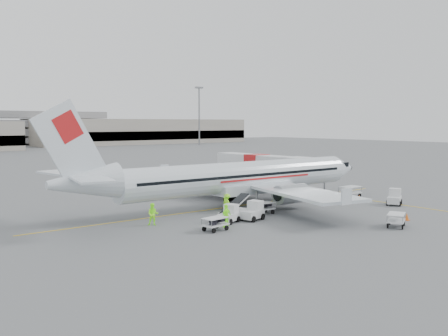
# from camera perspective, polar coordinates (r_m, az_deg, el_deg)

# --- Properties ---
(ground) EXTENTS (360.00, 360.00, 0.00)m
(ground) POSITION_cam_1_polar(r_m,az_deg,el_deg) (51.50, 1.39, -4.37)
(ground) COLOR #56595B
(stripe_lead) EXTENTS (44.00, 0.20, 0.01)m
(stripe_lead) POSITION_cam_1_polar(r_m,az_deg,el_deg) (51.50, 1.39, -4.37)
(stripe_lead) COLOR yellow
(stripe_lead) RESTS_ON ground
(stripe_cross) EXTENTS (0.20, 20.00, 0.01)m
(stripe_cross) POSITION_cam_1_polar(r_m,az_deg,el_deg) (56.58, 17.72, -3.75)
(stripe_cross) COLOR yellow
(stripe_cross) RESTS_ON ground
(terminal_east) EXTENTS (90.00, 26.00, 10.00)m
(terminal_east) POSITION_cam_1_polar(r_m,az_deg,el_deg) (210.66, -9.37, 4.16)
(terminal_east) COLOR gray
(terminal_east) RESTS_ON ground
(parking_garage) EXTENTS (62.00, 24.00, 14.00)m
(parking_garage) POSITION_cam_1_polar(r_m,az_deg,el_deg) (207.13, -22.42, 4.37)
(parking_garage) COLOR slate
(parking_garage) RESTS_ON ground
(mast_east) EXTENTS (3.20, 1.20, 22.00)m
(mast_east) POSITION_cam_1_polar(r_m,az_deg,el_deg) (193.17, -2.86, 5.91)
(mast_east) COLOR slate
(mast_east) RESTS_ON ground
(aircraft) EXTENTS (37.81, 29.98, 10.24)m
(aircraft) POSITION_cam_1_polar(r_m,az_deg,el_deg) (51.36, 2.17, 1.35)
(aircraft) COLOR silver
(aircraft) RESTS_ON ground
(jet_bridge) EXTENTS (3.56, 17.39, 4.55)m
(jet_bridge) POSITION_cam_1_polar(r_m,az_deg,el_deg) (63.89, 3.77, -0.46)
(jet_bridge) COLOR silver
(jet_bridge) RESTS_ON ground
(belt_loader) EXTENTS (4.98, 3.17, 2.53)m
(belt_loader) POSITION_cam_1_polar(r_m,az_deg,el_deg) (44.88, 1.31, -4.16)
(belt_loader) COLOR silver
(belt_loader) RESTS_ON ground
(tug_fore) EXTENTS (2.51, 2.10, 1.69)m
(tug_fore) POSITION_cam_1_polar(r_m,az_deg,el_deg) (54.99, 18.90, -3.15)
(tug_fore) COLOR silver
(tug_fore) RESTS_ON ground
(tug_mid) EXTENTS (2.42, 1.76, 1.68)m
(tug_mid) POSITION_cam_1_polar(r_m,az_deg,el_deg) (44.05, 3.25, -4.90)
(tug_mid) COLOR silver
(tug_mid) RESTS_ON ground
(tug_aft) EXTENTS (2.28, 1.81, 1.55)m
(tug_aft) POSITION_cam_1_polar(r_m,az_deg,el_deg) (42.90, 0.52, -5.26)
(tug_aft) COLOR silver
(tug_aft) RESTS_ON ground
(cart_loaded_a) EXTENTS (2.19, 1.37, 1.11)m
(cart_loaded_a) POSITION_cam_1_polar(r_m,az_deg,el_deg) (47.12, 4.47, -4.60)
(cart_loaded_a) COLOR silver
(cart_loaded_a) RESTS_ON ground
(cart_loaded_b) EXTENTS (2.22, 1.50, 1.08)m
(cart_loaded_b) POSITION_cam_1_polar(r_m,az_deg,el_deg) (39.80, -0.99, -6.42)
(cart_loaded_b) COLOR silver
(cart_loaded_b) RESTS_ON ground
(cart_empty_a) EXTENTS (2.54, 2.15, 1.14)m
(cart_empty_a) POSITION_cam_1_polar(r_m,az_deg,el_deg) (43.56, 19.07, -5.66)
(cart_empty_a) COLOR silver
(cart_empty_a) RESTS_ON ground
(cart_empty_b) EXTENTS (2.58, 1.57, 1.33)m
(cart_empty_b) POSITION_cam_1_polar(r_m,az_deg,el_deg) (58.84, 14.23, -2.68)
(cart_empty_b) COLOR silver
(cart_empty_b) RESTS_ON ground
(cone_nose) EXTENTS (0.38, 0.38, 0.61)m
(cone_nose) POSITION_cam_1_polar(r_m,az_deg,el_deg) (57.47, 15.18, -3.24)
(cone_nose) COLOR orange
(cone_nose) RESTS_ON ground
(cone_port) EXTENTS (0.34, 0.34, 0.56)m
(cone_port) POSITION_cam_1_polar(r_m,az_deg,el_deg) (64.89, -4.54, -2.15)
(cone_port) COLOR orange
(cone_port) RESTS_ON ground
(cone_stbd) EXTENTS (0.42, 0.42, 0.68)m
(cone_stbd) POSITION_cam_1_polar(r_m,az_deg,el_deg) (46.87, 20.17, -5.23)
(cone_stbd) COLOR orange
(cone_stbd) RESTS_ON ground
(crew_a) EXTENTS (0.71, 0.55, 1.74)m
(crew_a) POSITION_cam_1_polar(r_m,az_deg,el_deg) (48.60, 0.19, -3.90)
(crew_a) COLOR #90F920
(crew_a) RESTS_ON ground
(crew_b) EXTENTS (1.16, 1.12, 1.88)m
(crew_b) POSITION_cam_1_polar(r_m,az_deg,el_deg) (42.19, -8.13, -5.26)
(crew_b) COLOR #90F920
(crew_b) RESTS_ON ground
(crew_c) EXTENTS (0.68, 1.16, 1.79)m
(crew_c) POSITION_cam_1_polar(r_m,az_deg,el_deg) (47.81, 0.38, -4.03)
(crew_c) COLOR #90F920
(crew_c) RESTS_ON ground
(crew_d) EXTENTS (1.19, 0.72, 1.90)m
(crew_d) POSITION_cam_1_polar(r_m,az_deg,el_deg) (41.12, 0.26, -5.47)
(crew_d) COLOR #90F920
(crew_d) RESTS_ON ground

